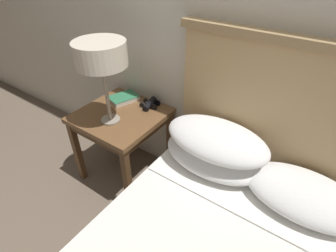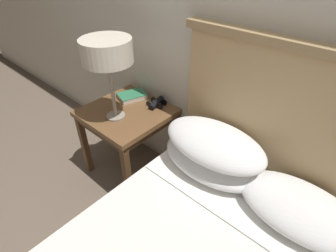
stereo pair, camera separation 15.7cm
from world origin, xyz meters
name	(u,v)px [view 1 (the left image)]	position (x,y,z in m)	size (l,w,h in m)	color
wall_back	(215,6)	(0.00, 1.09, 1.30)	(8.00, 0.06, 2.60)	beige
nightstand	(122,122)	(-0.50, 0.78, 0.50)	(0.58, 0.58, 0.58)	brown
table_lamp	(101,56)	(-0.49, 0.67, 1.04)	(0.31, 0.31, 0.54)	gray
book_on_nightstand	(124,98)	(-0.61, 0.93, 0.60)	(0.21, 0.24, 0.04)	silver
binoculars_pair	(150,104)	(-0.39, 0.97, 0.61)	(0.15, 0.16, 0.05)	black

